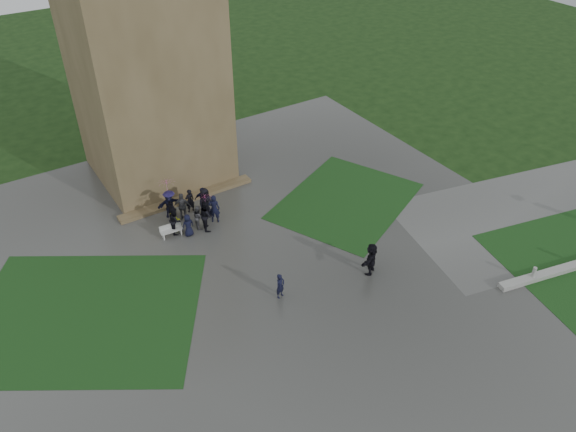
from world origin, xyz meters
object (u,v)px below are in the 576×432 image
pedestrian_mid (280,286)px  bench (171,230)px  tower (141,42)px  pedestrian_near (371,259)px

pedestrian_mid → bench: bearing=91.0°
tower → pedestrian_near: (5.43, -16.15, -8.04)m
pedestrian_near → bench: bearing=-80.0°
tower → pedestrian_near: bearing=-71.4°
bench → pedestrian_near: size_ratio=0.71×
pedestrian_near → tower: bearing=-102.9°
bench → pedestrian_mid: (2.67, -7.78, 0.34)m
tower → pedestrian_mid: size_ratio=12.34×
bench → pedestrian_near: bearing=-44.2°
bench → pedestrian_mid: size_ratio=0.92×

